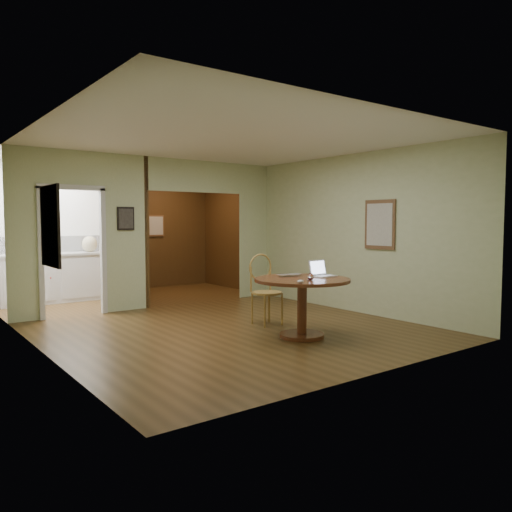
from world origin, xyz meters
TOP-DOWN VIEW (x-y plane):
  - floor at (0.00, 0.00)m, footprint 5.00×5.00m
  - room_shell at (-0.47, 3.10)m, footprint 5.20×7.50m
  - dining_table at (0.49, -0.85)m, footprint 1.27×1.27m
  - chair at (0.62, 0.15)m, footprint 0.46×0.46m
  - open_laptop at (0.86, -0.82)m, footprint 0.33×0.29m
  - closed_laptop at (0.53, -0.60)m, footprint 0.38×0.25m
  - mouse at (0.13, -1.22)m, footprint 0.10×0.06m
  - wine_glass at (0.43, -1.07)m, footprint 0.08×0.08m
  - pen at (0.42, -1.03)m, footprint 0.11×0.10m
  - kitchen_cabinet at (-1.35, 4.20)m, footprint 2.06×0.60m
  - grocery_bag at (-0.66, 4.20)m, footprint 0.40×0.38m

SIDE VIEW (x-z plane):
  - floor at x=0.00m, z-range 0.00..0.00m
  - kitchen_cabinet at x=-1.35m, z-range 0.00..0.94m
  - dining_table at x=0.49m, z-range 0.19..0.99m
  - chair at x=0.62m, z-range 0.06..1.12m
  - pen at x=0.42m, z-range 0.80..0.80m
  - closed_laptop at x=0.53m, z-range 0.80..0.82m
  - mouse at x=0.13m, z-range 0.80..0.84m
  - wine_glass at x=0.43m, z-range 0.80..0.89m
  - open_laptop at x=0.86m, z-range 0.75..0.97m
  - grocery_bag at x=-0.66m, z-range 0.94..1.26m
  - room_shell at x=-0.47m, z-range -1.21..3.79m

